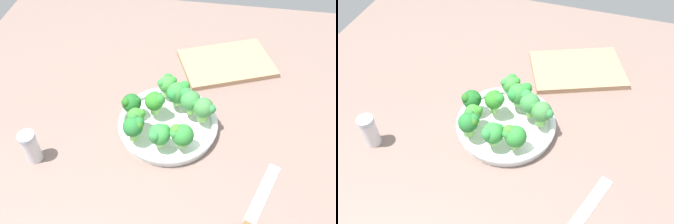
% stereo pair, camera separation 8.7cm
% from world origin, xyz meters
% --- Properties ---
extents(ground_plane, '(1.30, 1.30, 0.03)m').
position_xyz_m(ground_plane, '(0.00, 0.00, -0.01)').
color(ground_plane, '#7A645B').
extents(bowl, '(0.26, 0.26, 0.03)m').
position_xyz_m(bowl, '(-0.02, -0.02, 0.02)').
color(bowl, white).
rests_on(bowl, ground_plane).
extents(broccoli_floret_0, '(0.06, 0.05, 0.07)m').
position_xyz_m(broccoli_floret_0, '(-0.10, -0.03, 0.07)').
color(broccoli_floret_0, '#76BD52').
rests_on(broccoli_floret_0, bowl).
extents(broccoli_floret_1, '(0.05, 0.05, 0.06)m').
position_xyz_m(broccoli_floret_1, '(0.06, 0.01, 0.07)').
color(broccoli_floret_1, '#93DA62').
rests_on(broccoli_floret_1, bowl).
extents(broccoli_floret_2, '(0.05, 0.05, 0.06)m').
position_xyz_m(broccoli_floret_2, '(-0.01, 0.06, 0.07)').
color(broccoli_floret_2, '#94CD6B').
rests_on(broccoli_floret_2, bowl).
extents(broccoli_floret_3, '(0.05, 0.05, 0.07)m').
position_xyz_m(broccoli_floret_3, '(0.02, -0.04, 0.07)').
color(broccoli_floret_3, '#91CA68').
rests_on(broccoli_floret_3, bowl).
extents(broccoli_floret_4, '(0.06, 0.05, 0.06)m').
position_xyz_m(broccoli_floret_4, '(-0.06, 0.05, 0.07)').
color(broccoli_floret_4, '#96C75F').
rests_on(broccoli_floret_4, bowl).
extents(broccoli_floret_5, '(0.05, 0.05, 0.07)m').
position_xyz_m(broccoli_floret_5, '(-0.07, -0.06, 0.07)').
color(broccoli_floret_5, '#7EBE53').
rests_on(broccoli_floret_5, bowl).
extents(broccoli_floret_6, '(0.05, 0.05, 0.07)m').
position_xyz_m(broccoli_floret_6, '(0.05, 0.05, 0.07)').
color(broccoli_floret_6, '#86CE5E').
rests_on(broccoli_floret_6, bowl).
extents(broccoli_floret_7, '(0.06, 0.06, 0.07)m').
position_xyz_m(broccoli_floret_7, '(-0.03, -0.08, 0.07)').
color(broccoli_floret_7, '#87CA64').
rests_on(broccoli_floret_7, bowl).
extents(broccoli_floret_8, '(0.05, 0.05, 0.06)m').
position_xyz_m(broccoli_floret_8, '(0.08, -0.03, 0.06)').
color(broccoli_floret_8, '#7ABA58').
rests_on(broccoli_floret_8, bowl).
extents(broccoli_floret_9, '(0.05, 0.05, 0.06)m').
position_xyz_m(broccoli_floret_9, '(-0.00, -0.11, 0.07)').
color(broccoli_floret_9, '#95D06D').
rests_on(broccoli_floret_9, bowl).
extents(knife, '(0.12, 0.26, 0.01)m').
position_xyz_m(knife, '(-0.22, 0.22, 0.01)').
color(knife, silver).
rests_on(knife, ground_plane).
extents(cutting_board, '(0.32, 0.27, 0.02)m').
position_xyz_m(cutting_board, '(-0.15, -0.29, 0.01)').
color(cutting_board, tan).
rests_on(cutting_board, ground_plane).
extents(pepper_shaker, '(0.04, 0.04, 0.09)m').
position_xyz_m(pepper_shaker, '(0.28, 0.12, 0.04)').
color(pepper_shaker, silver).
rests_on(pepper_shaker, ground_plane).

